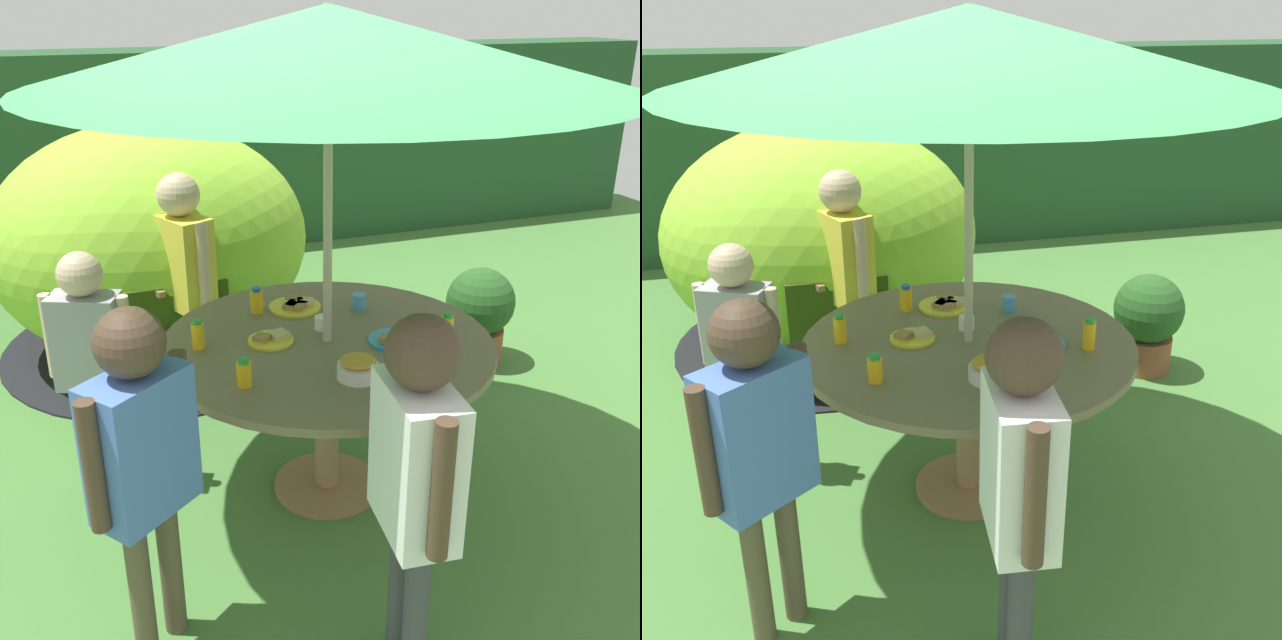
% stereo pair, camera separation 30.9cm
% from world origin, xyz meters
% --- Properties ---
extents(ground_plane, '(10.00, 10.00, 0.02)m').
position_xyz_m(ground_plane, '(0.00, 0.00, -0.01)').
color(ground_plane, '#477A38').
extents(hedge_backdrop, '(9.00, 0.70, 1.65)m').
position_xyz_m(hedge_backdrop, '(0.00, 3.80, 0.83)').
color(hedge_backdrop, '#234C28').
rests_on(hedge_backdrop, ground_plane).
extents(garden_table, '(1.39, 1.39, 0.74)m').
position_xyz_m(garden_table, '(0.00, 0.00, 0.63)').
color(garden_table, '#93704C').
rests_on(garden_table, ground_plane).
extents(patio_umbrella, '(2.22, 2.22, 2.03)m').
position_xyz_m(patio_umbrella, '(0.00, 0.00, 1.89)').
color(patio_umbrella, '#B7AD8C').
rests_on(patio_umbrella, ground_plane).
extents(wooden_chair, '(0.57, 0.57, 1.00)m').
position_xyz_m(wooden_chair, '(-0.45, 1.27, 0.56)').
color(wooden_chair, brown).
rests_on(wooden_chair, ground_plane).
extents(dome_tent, '(1.95, 1.95, 1.40)m').
position_xyz_m(dome_tent, '(-0.46, 1.77, 0.69)').
color(dome_tent, '#8CC633').
rests_on(dome_tent, ground_plane).
extents(potted_plant, '(0.41, 0.41, 0.59)m').
position_xyz_m(potted_plant, '(1.32, 0.89, 0.32)').
color(potted_plant, brown).
rests_on(potted_plant, ground_plane).
extents(child_in_yellow_shirt, '(0.29, 0.40, 1.27)m').
position_xyz_m(child_in_yellow_shirt, '(-0.41, 0.99, 0.81)').
color(child_in_yellow_shirt, navy).
rests_on(child_in_yellow_shirt, ground_plane).
extents(child_in_grey_shirt, '(0.35, 0.26, 1.11)m').
position_xyz_m(child_in_grey_shirt, '(-0.93, 0.41, 0.71)').
color(child_in_grey_shirt, brown).
rests_on(child_in_grey_shirt, ground_plane).
extents(child_in_blue_shirt, '(0.37, 0.34, 1.25)m').
position_xyz_m(child_in_blue_shirt, '(-0.85, -0.62, 0.80)').
color(child_in_blue_shirt, brown).
rests_on(child_in_blue_shirt, ground_plane).
extents(child_in_white_shirt, '(0.22, 0.43, 1.28)m').
position_xyz_m(child_in_white_shirt, '(-0.11, -1.01, 0.81)').
color(child_in_white_shirt, '#3F3F47').
rests_on(child_in_white_shirt, ground_plane).
extents(snack_bowl, '(0.16, 0.16, 0.09)m').
position_xyz_m(snack_bowl, '(-0.01, -0.34, 0.78)').
color(snack_bowl, white).
rests_on(snack_bowl, garden_table).
extents(plate_center_back, '(0.19, 0.19, 0.03)m').
position_xyz_m(plate_center_back, '(-0.22, 0.07, 0.75)').
color(plate_center_back, yellow).
rests_on(plate_center_back, garden_table).
extents(plate_front_edge, '(0.24, 0.24, 0.03)m').
position_xyz_m(plate_front_edge, '(-0.01, 0.38, 0.75)').
color(plate_front_edge, yellow).
rests_on(plate_front_edge, garden_table).
extents(plate_far_right, '(0.23, 0.23, 0.03)m').
position_xyz_m(plate_far_right, '(0.27, -0.11, 0.75)').
color(plate_far_right, '#338CD8').
rests_on(plate_far_right, garden_table).
extents(juice_bottle_near_left, '(0.06, 0.06, 0.11)m').
position_xyz_m(juice_bottle_near_left, '(-0.42, -0.26, 0.79)').
color(juice_bottle_near_left, yellow).
rests_on(juice_bottle_near_left, garden_table).
extents(juice_bottle_near_right, '(0.05, 0.05, 0.13)m').
position_xyz_m(juice_bottle_near_right, '(-0.52, 0.12, 0.80)').
color(juice_bottle_near_right, yellow).
rests_on(juice_bottle_near_right, garden_table).
extents(juice_bottle_far_left, '(0.05, 0.05, 0.13)m').
position_xyz_m(juice_bottle_far_left, '(0.46, -0.19, 0.80)').
color(juice_bottle_far_left, yellow).
rests_on(juice_bottle_far_left, garden_table).
extents(juice_bottle_center_front, '(0.06, 0.06, 0.12)m').
position_xyz_m(juice_bottle_center_front, '(-0.19, 0.39, 0.79)').
color(juice_bottle_center_front, yellow).
rests_on(juice_bottle_center_front, garden_table).
extents(cup_near, '(0.07, 0.07, 0.06)m').
position_xyz_m(cup_near, '(0.02, 0.12, 0.77)').
color(cup_near, white).
rests_on(cup_near, garden_table).
extents(cup_far, '(0.06, 0.06, 0.07)m').
position_xyz_m(cup_far, '(0.26, 0.27, 0.77)').
color(cup_far, '#4C99D8').
rests_on(cup_far, garden_table).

